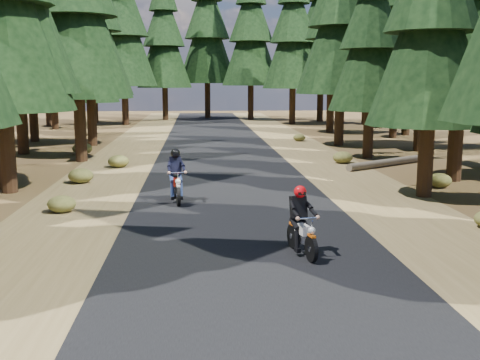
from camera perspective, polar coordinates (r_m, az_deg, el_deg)
The scene contains 9 objects.
ground at distance 14.26m, azimuth 0.43°, elevation -5.35°, with size 120.00×120.00×0.00m, color #413017.
road at distance 19.12m, azimuth -0.75°, elevation -1.53°, with size 6.00×100.00×0.01m, color black.
shoulder_l at distance 19.41m, azimuth -14.44°, elevation -1.67°, with size 3.20×100.00×0.01m, color brown.
shoulder_r at distance 19.92m, azimuth 12.58°, elevation -1.32°, with size 3.20×100.00×0.01m, color brown.
pine_forest at distance 35.07m, azimuth -2.42°, elevation 16.37°, with size 34.59×55.08×16.32m.
log_near at distance 26.50m, azimuth 13.68°, elevation 1.61°, with size 0.32×0.32×4.83m, color #4C4233.
understory_shrubs at distance 21.39m, azimuth 0.00°, elevation 0.32°, with size 14.90×31.01×0.59m.
rider_lead at distance 12.68m, azimuth 5.89°, elevation -4.98°, with size 0.80×1.70×1.46m.
rider_follow at distance 18.17m, azimuth -6.05°, elevation -0.44°, with size 0.75×1.85×1.60m.
Camera 1 is at (-1.10, -13.74, 3.63)m, focal length 45.00 mm.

